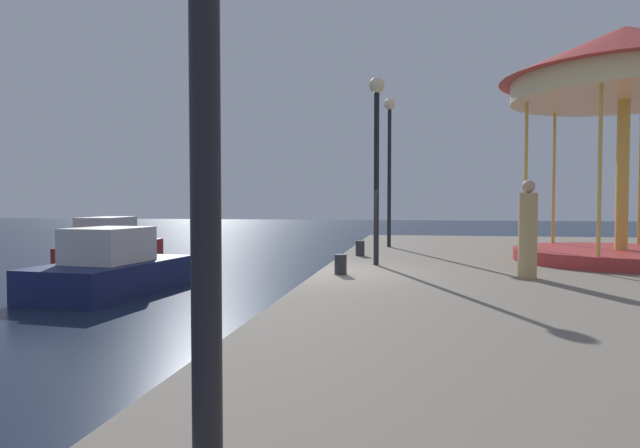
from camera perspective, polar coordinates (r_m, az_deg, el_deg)
ground_plane at (r=11.50m, az=-0.12°, el=-8.87°), size 120.00×120.00×0.00m
quay_dock at (r=12.02m, az=30.38°, el=-6.75°), size 12.31×26.00×0.80m
motorboat_red at (r=19.92m, az=-20.80°, el=-2.46°), size 2.32×5.15×1.74m
motorboat_navy at (r=14.39m, az=-20.91°, el=-4.40°), size 2.51×4.43×1.61m
carousel at (r=15.10m, az=29.14°, el=12.48°), size 5.67×5.67×5.56m
lamp_post_mid_promenade at (r=12.54m, az=5.92°, el=9.02°), size 0.36×0.36×4.23m
lamp_post_far_end at (r=17.73m, az=7.25°, el=7.95°), size 0.36×0.36×4.72m
bollard_north at (r=14.66m, az=4.20°, el=-2.53°), size 0.24×0.24×0.40m
bollard_south at (r=10.79m, az=2.16°, el=-4.23°), size 0.24×0.24×0.40m
person_far_corner at (r=10.96m, az=20.84°, el=-0.80°), size 0.34×0.34×1.84m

